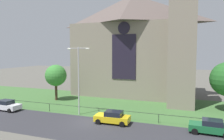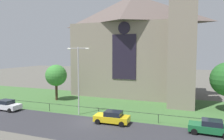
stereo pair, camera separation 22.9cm
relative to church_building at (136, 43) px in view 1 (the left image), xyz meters
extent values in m
plane|color=#56544C|center=(-1.06, -9.06, -10.27)|extent=(160.00, 160.00, 0.00)
cube|color=#2D2D33|center=(-1.06, -21.06, -10.27)|extent=(120.00, 8.00, 0.01)
cube|color=#3D6633|center=(-1.06, -11.06, -10.27)|extent=(120.00, 20.00, 0.01)
cube|color=gray|center=(-0.77, 0.63, -3.27)|extent=(22.00, 12.00, 14.00)
pyramid|color=#594C47|center=(-0.77, 0.63, 6.73)|extent=(22.00, 12.00, 6.00)
cube|color=black|center=(-0.77, -5.42, -2.57)|extent=(4.40, 0.16, 8.00)
cylinder|color=black|center=(-0.77, -5.42, 2.53)|extent=(2.20, 0.15, 2.20)
cube|color=gray|center=(9.23, -7.37, -1.27)|extent=(4.00, 4.00, 18.00)
cylinder|color=black|center=(-0.77, -16.56, -9.17)|extent=(31.38, 0.05, 0.05)
cylinder|color=black|center=(-16.46, -16.56, -9.72)|extent=(0.07, 0.07, 1.10)
cylinder|color=black|center=(-8.62, -16.56, -9.72)|extent=(0.06, 0.07, 1.10)
cylinder|color=black|center=(-0.77, -16.56, -9.72)|extent=(0.06, 0.07, 1.10)
cylinder|color=black|center=(7.07, -16.56, -9.72)|extent=(0.07, 0.07, 1.10)
cylinder|color=#423021|center=(-11.90, -10.07, -8.76)|extent=(0.44, 0.44, 3.03)
sphere|color=#387F33|center=(-11.90, -10.07, -5.82)|extent=(3.78, 3.78, 3.78)
cylinder|color=#B2B2B7|center=(-3.70, -16.66, -5.64)|extent=(0.16, 0.16, 9.27)
cylinder|color=#B2B2B7|center=(-4.40, -16.66, -1.20)|extent=(1.40, 0.10, 0.10)
cylinder|color=#B2B2B7|center=(-3.00, -16.66, -1.20)|extent=(1.40, 0.10, 0.10)
ellipsoid|color=white|center=(-5.10, -16.66, -1.25)|extent=(0.57, 0.26, 0.20)
ellipsoid|color=white|center=(-2.30, -16.66, -1.25)|extent=(0.57, 0.26, 0.20)
cube|color=silver|center=(-14.78, -18.37, -9.66)|extent=(4.25, 1.92, 0.70)
cube|color=black|center=(-14.98, -18.36, -9.04)|extent=(2.05, 1.66, 0.55)
cylinder|color=black|center=(-13.29, -17.51, -9.95)|extent=(0.65, 0.24, 0.64)
cylinder|color=black|center=(-13.34, -19.31, -9.95)|extent=(0.65, 0.24, 0.64)
cylinder|color=black|center=(-16.23, -17.43, -9.95)|extent=(0.65, 0.24, 0.64)
cube|color=gold|center=(1.82, -18.50, -9.66)|extent=(4.26, 1.94, 0.70)
cube|color=black|center=(2.02, -18.49, -9.04)|extent=(2.05, 1.67, 0.55)
cylinder|color=black|center=(0.38, -19.45, -9.95)|extent=(0.65, 0.24, 0.64)
cylinder|color=black|center=(0.32, -17.65, -9.95)|extent=(0.65, 0.24, 0.64)
cylinder|color=black|center=(3.32, -19.35, -9.95)|extent=(0.65, 0.24, 0.64)
cylinder|color=black|center=(3.26, -17.55, -9.95)|extent=(0.65, 0.24, 0.64)
cube|color=#196033|center=(12.61, -18.06, -9.66)|extent=(4.27, 1.98, 0.70)
cube|color=black|center=(12.81, -18.07, -9.04)|extent=(2.07, 1.68, 0.55)
cylinder|color=black|center=(11.11, -18.90, -9.95)|extent=(0.65, 0.25, 0.64)
cylinder|color=black|center=(11.18, -17.10, -9.95)|extent=(0.65, 0.25, 0.64)
camera|label=1|loc=(10.59, -42.44, -1.70)|focal=34.79mm
camera|label=2|loc=(10.80, -42.36, -1.70)|focal=34.79mm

